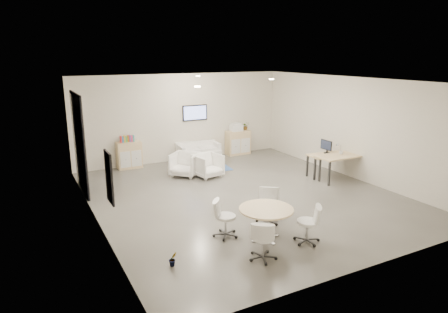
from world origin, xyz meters
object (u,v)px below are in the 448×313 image
at_px(sideboard_right, 238,142).
at_px(desk_rear, 330,156).
at_px(armchair_right, 208,164).
at_px(round_table, 266,212).
at_px(sideboard_left, 129,155).
at_px(armchair_left, 185,163).
at_px(loveseat, 198,152).
at_px(desk_front, 340,158).

distance_m(sideboard_right, desk_rear, 4.14).
relative_size(armchair_right, round_table, 0.71).
bearing_deg(sideboard_left, armchair_left, -52.03).
relative_size(sideboard_left, desk_rear, 0.64).
height_order(loveseat, armchair_right, armchair_right).
distance_m(loveseat, desk_rear, 4.85).
height_order(sideboard_right, loveseat, sideboard_right).
distance_m(desk_rear, round_table, 5.25).
relative_size(armchair_left, desk_rear, 0.58).
xyz_separation_m(armchair_right, desk_rear, (3.54, -1.78, 0.25)).
bearing_deg(sideboard_left, armchair_right, -47.88).
relative_size(armchair_left, round_table, 0.73).
distance_m(armchair_right, desk_rear, 3.96).
xyz_separation_m(loveseat, armchair_right, (-0.57, -2.04, 0.09)).
bearing_deg(desk_rear, sideboard_left, 148.34).
xyz_separation_m(sideboard_right, armchair_left, (-2.98, -1.74, -0.05)).
relative_size(loveseat, desk_front, 1.06).
bearing_deg(armchair_right, sideboard_right, 32.04).
xyz_separation_m(armchair_right, round_table, (-0.85, -4.67, 0.21)).
height_order(sideboard_left, desk_front, sideboard_left).
bearing_deg(armchair_right, round_table, -111.05).
distance_m(sideboard_left, round_table, 6.96).
distance_m(loveseat, armchair_right, 2.12).
height_order(armchair_right, desk_front, armchair_right).
height_order(sideboard_left, loveseat, sideboard_left).
height_order(armchair_right, desk_rear, armchair_right).
distance_m(sideboard_left, desk_rear, 6.81).
bearing_deg(sideboard_right, loveseat, -175.50).
relative_size(sideboard_left, round_table, 0.80).
relative_size(sideboard_left, desk_front, 0.61).
bearing_deg(armchair_right, desk_rear, -37.42).
height_order(sideboard_left, armchair_right, sideboard_left).
bearing_deg(armchair_right, loveseat, 63.62).
distance_m(sideboard_left, desk_front, 7.09).
bearing_deg(desk_rear, armchair_left, 155.94).
height_order(sideboard_left, sideboard_right, sideboard_right).
distance_m(armchair_left, round_table, 5.13).
height_order(loveseat, desk_rear, desk_rear).
bearing_deg(armchair_left, desk_rear, 17.28).
bearing_deg(armchair_left, sideboard_left, 173.39).
bearing_deg(round_table, sideboard_right, 64.91).
relative_size(sideboard_right, round_table, 0.82).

